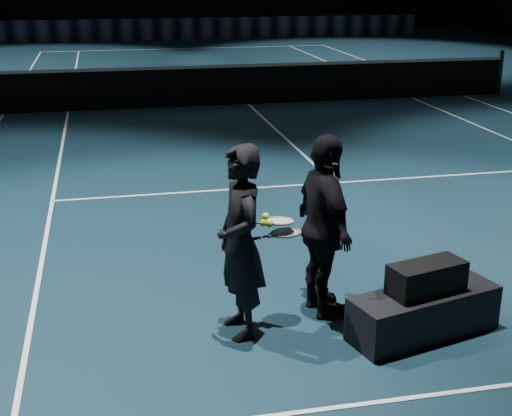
{
  "coord_description": "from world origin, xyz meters",
  "views": [
    {
      "loc": [
        -3.31,
        -16.19,
        3.14
      ],
      "look_at": [
        -2.09,
        -10.5,
        1.13
      ],
      "focal_mm": 50.0,
      "sensor_mm": 36.0,
      "label": 1
    }
  ],
  "objects_px": {
    "player_b": "(324,227)",
    "tennis_balls": "(266,221)",
    "player_a": "(240,242)",
    "racket_lower": "(286,233)",
    "racket_upper": "(279,221)",
    "player_bench": "(424,313)",
    "racket_bag": "(427,278)"
  },
  "relations": [
    {
      "from": "player_a",
      "to": "racket_lower",
      "type": "distance_m",
      "value": 0.45
    },
    {
      "from": "player_bench",
      "to": "tennis_balls",
      "type": "relative_size",
      "value": 11.44
    },
    {
      "from": "player_b",
      "to": "racket_bag",
      "type": "bearing_deg",
      "value": -134.44
    },
    {
      "from": "player_a",
      "to": "racket_lower",
      "type": "height_order",
      "value": "player_a"
    },
    {
      "from": "player_bench",
      "to": "tennis_balls",
      "type": "distance_m",
      "value": 1.62
    },
    {
      "from": "racket_bag",
      "to": "racket_upper",
      "type": "xyz_separation_m",
      "value": [
        -1.2,
        0.52,
        0.43
      ]
    },
    {
      "from": "tennis_balls",
      "to": "player_b",
      "type": "bearing_deg",
      "value": 14.07
    },
    {
      "from": "racket_lower",
      "to": "player_a",
      "type": "bearing_deg",
      "value": 180.0
    },
    {
      "from": "player_bench",
      "to": "player_a",
      "type": "xyz_separation_m",
      "value": [
        -1.58,
        0.38,
        0.66
      ]
    },
    {
      "from": "tennis_balls",
      "to": "player_a",
      "type": "bearing_deg",
      "value": -164.33
    },
    {
      "from": "player_a",
      "to": "racket_lower",
      "type": "relative_size",
      "value": 2.54
    },
    {
      "from": "player_b",
      "to": "player_bench",
      "type": "bearing_deg",
      "value": -134.44
    },
    {
      "from": "player_bench",
      "to": "player_a",
      "type": "bearing_deg",
      "value": 151.69
    },
    {
      "from": "racket_bag",
      "to": "tennis_balls",
      "type": "bearing_deg",
      "value": 146.59
    },
    {
      "from": "racket_lower",
      "to": "tennis_balls",
      "type": "height_order",
      "value": "tennis_balls"
    },
    {
      "from": "player_bench",
      "to": "racket_lower",
      "type": "distance_m",
      "value": 1.41
    },
    {
      "from": "player_b",
      "to": "tennis_balls",
      "type": "height_order",
      "value": "player_b"
    },
    {
      "from": "racket_upper",
      "to": "tennis_balls",
      "type": "distance_m",
      "value": 0.15
    },
    {
      "from": "racket_bag",
      "to": "player_b",
      "type": "xyz_separation_m",
      "value": [
        -0.75,
        0.6,
        0.31
      ]
    },
    {
      "from": "player_b",
      "to": "tennis_balls",
      "type": "xyz_separation_m",
      "value": [
        -0.58,
        -0.14,
        0.15
      ]
    },
    {
      "from": "player_a",
      "to": "racket_upper",
      "type": "bearing_deg",
      "value": 102.38
    },
    {
      "from": "racket_upper",
      "to": "racket_lower",
      "type": "bearing_deg",
      "value": -42.66
    },
    {
      "from": "player_b",
      "to": "player_a",
      "type": "bearing_deg",
      "value": 98.48
    },
    {
      "from": "player_bench",
      "to": "tennis_balls",
      "type": "bearing_deg",
      "value": 146.59
    },
    {
      "from": "racket_lower",
      "to": "racket_upper",
      "type": "distance_m",
      "value": 0.12
    },
    {
      "from": "racket_bag",
      "to": "racket_upper",
      "type": "height_order",
      "value": "racket_upper"
    },
    {
      "from": "racket_upper",
      "to": "racket_bag",
      "type": "bearing_deg",
      "value": -42.07
    },
    {
      "from": "player_a",
      "to": "tennis_balls",
      "type": "bearing_deg",
      "value": 97.79
    },
    {
      "from": "player_bench",
      "to": "player_b",
      "type": "bearing_deg",
      "value": 126.96
    },
    {
      "from": "racket_upper",
      "to": "tennis_balls",
      "type": "relative_size",
      "value": 5.67
    },
    {
      "from": "player_a",
      "to": "player_b",
      "type": "distance_m",
      "value": 0.85
    },
    {
      "from": "player_a",
      "to": "racket_lower",
      "type": "xyz_separation_m",
      "value": [
        0.44,
        0.11,
        0.01
      ]
    }
  ]
}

